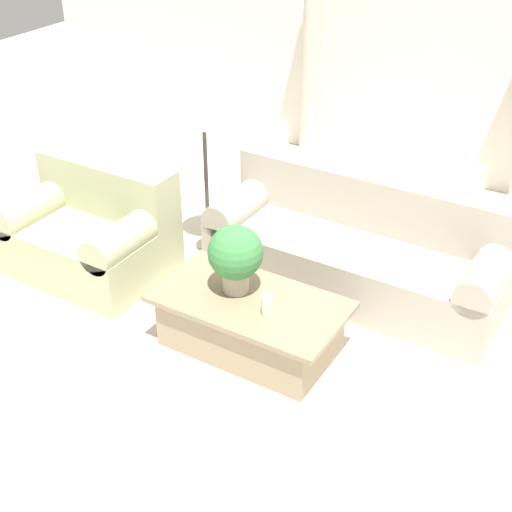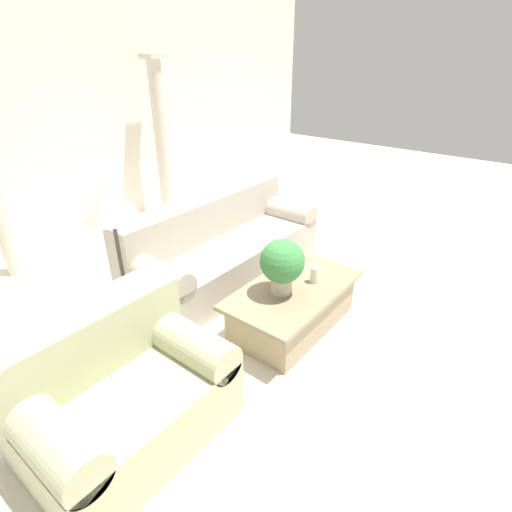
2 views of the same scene
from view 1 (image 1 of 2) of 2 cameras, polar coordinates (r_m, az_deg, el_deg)
The scene contains 9 objects.
ground_plane at distance 5.55m, azimuth 2.63°, elevation -4.46°, with size 16.00×16.00×0.00m, color silver.
wall_back at distance 7.41m, azimuth 14.63°, elevation 17.75°, with size 10.00×0.06×3.20m.
sofa_long at distance 5.75m, azimuth 8.31°, elevation 0.85°, with size 2.35×0.93×0.89m.
loveseat at distance 6.05m, azimuth -12.94°, elevation 2.14°, with size 1.27×0.93×0.89m.
coffee_table at distance 5.07m, azimuth -0.48°, elevation -5.37°, with size 1.34×0.74×0.42m.
potted_plant at distance 4.88m, azimuth -1.65°, elevation 0.09°, with size 0.39×0.39×0.51m.
pillar_candle at distance 4.76m, azimuth 0.91°, elevation -3.96°, with size 0.08×0.08×0.15m.
floor_lamp at distance 5.83m, azimuth -4.23°, elevation 11.52°, with size 0.43×0.43×1.47m.
column_left at distance 7.60m, azimuth 4.45°, elevation 15.57°, with size 0.27×0.27×2.28m.
Camera 1 is at (2.10, -3.95, 3.28)m, focal length 50.00 mm.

